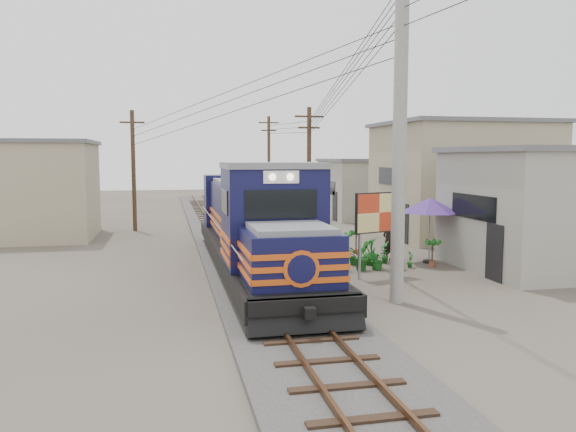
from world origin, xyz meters
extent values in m
plane|color=#473F35|center=(0.00, 0.00, 0.00)|extent=(120.00, 120.00, 0.00)
cube|color=#595651|center=(0.00, 10.00, 0.08)|extent=(3.60, 70.00, 0.16)
cube|color=#51331E|center=(-0.54, 10.00, 0.26)|extent=(0.08, 70.00, 0.12)
cube|color=#51331E|center=(0.54, 10.00, 0.26)|extent=(0.08, 70.00, 0.12)
cube|color=black|center=(0.00, 4.58, 0.77)|extent=(2.93, 16.18, 0.56)
cube|color=black|center=(0.00, -0.47, 0.47)|extent=(2.22, 3.24, 0.66)
cube|color=black|center=(0.00, 9.64, 0.47)|extent=(2.22, 3.24, 0.66)
cube|color=#0E0F36|center=(0.00, -1.69, 1.63)|extent=(2.40, 2.43, 1.52)
cube|color=#0E0F36|center=(0.00, 0.84, 2.44)|extent=(2.87, 2.63, 3.13)
cube|color=slate|center=(0.00, 0.84, 4.06)|extent=(2.93, 2.76, 0.18)
cube|color=black|center=(0.00, -0.48, 3.00)|extent=(2.05, 0.06, 0.81)
cube|color=white|center=(0.00, -0.49, 3.76)|extent=(1.01, 0.06, 0.35)
cube|color=#0E0F36|center=(0.00, 7.11, 2.04)|extent=(2.29, 9.91, 2.33)
cube|color=slate|center=(0.00, 7.11, 3.25)|extent=(2.05, 9.91, 0.18)
cube|color=#D85114|center=(0.00, 4.58, 1.33)|extent=(2.97, 16.18, 0.14)
cube|color=#D85114|center=(0.00, 4.58, 1.63)|extent=(2.97, 16.18, 0.14)
cube|color=#D85114|center=(0.00, 4.58, 1.94)|extent=(2.97, 16.18, 0.14)
cylinder|color=#9E9B93|center=(3.50, -0.50, 5.00)|extent=(0.40, 0.40, 10.00)
cylinder|color=#4C3826|center=(4.50, 14.00, 3.50)|extent=(0.24, 0.24, 7.00)
cube|color=#4C3826|center=(4.50, 14.00, 6.50)|extent=(1.60, 0.10, 0.10)
cube|color=#4C3826|center=(4.50, 14.00, 5.90)|extent=(1.20, 0.10, 0.10)
cylinder|color=#4C3826|center=(4.80, 28.00, 3.75)|extent=(0.24, 0.24, 7.50)
cube|color=#4C3826|center=(4.80, 28.00, 7.00)|extent=(1.60, 0.10, 0.10)
cube|color=#4C3826|center=(4.80, 28.00, 6.40)|extent=(1.20, 0.10, 0.10)
cylinder|color=#4C3826|center=(-5.00, 18.00, 3.50)|extent=(0.24, 0.24, 7.00)
cube|color=#4C3826|center=(-5.00, 18.00, 6.50)|extent=(1.60, 0.10, 0.10)
cube|color=#4C3826|center=(-5.00, 18.00, 5.90)|extent=(1.20, 0.10, 0.10)
cube|color=gray|center=(11.50, 3.00, 2.25)|extent=(7.00, 6.00, 4.50)
cube|color=slate|center=(11.50, 3.00, 4.60)|extent=(7.35, 6.30, 0.20)
cube|color=black|center=(7.98, 3.00, 2.48)|extent=(0.05, 3.00, 0.90)
cube|color=tan|center=(12.50, 12.00, 3.00)|extent=(8.00, 7.00, 6.00)
cube|color=slate|center=(12.50, 12.00, 6.10)|extent=(8.40, 7.35, 0.20)
cube|color=black|center=(8.48, 12.00, 3.30)|extent=(0.05, 3.50, 0.90)
cube|color=gray|center=(11.00, 22.00, 2.00)|extent=(6.00, 6.00, 4.00)
cube|color=slate|center=(11.00, 22.00, 4.10)|extent=(6.30, 6.30, 0.20)
cube|color=black|center=(7.98, 22.00, 2.20)|extent=(0.05, 3.00, 0.90)
cube|color=tan|center=(-10.00, 16.00, 2.50)|extent=(6.00, 6.00, 5.00)
cube|color=slate|center=(-10.00, 16.00, 5.10)|extent=(6.30, 6.30, 0.20)
cylinder|color=#99999E|center=(3.47, 2.71, 1.13)|extent=(0.10, 0.10, 2.26)
cylinder|color=#99999E|center=(5.01, 3.20, 1.13)|extent=(0.10, 0.10, 2.26)
cube|color=black|center=(4.24, 2.95, 2.35)|extent=(1.93, 0.71, 1.44)
cube|color=red|center=(4.24, 2.92, 2.35)|extent=(1.83, 0.65, 1.35)
cylinder|color=black|center=(7.32, 5.12, 0.05)|extent=(0.49, 0.49, 0.10)
cylinder|color=#99999E|center=(7.32, 5.12, 1.21)|extent=(0.05, 0.05, 2.43)
cone|color=#47287A|center=(7.32, 5.12, 2.37)|extent=(2.81, 2.81, 0.61)
imported|color=black|center=(5.88, 5.92, 0.90)|extent=(0.78, 0.71, 1.80)
imported|color=#1A5E1B|center=(3.44, 4.18, 0.39)|extent=(0.37, 0.46, 0.78)
imported|color=#1A5E1B|center=(4.09, 4.20, 0.57)|extent=(0.78, 0.80, 1.14)
imported|color=#1A5E1B|center=(4.72, 4.24, 0.40)|extent=(0.96, 0.95, 0.81)
imported|color=#1A5E1B|center=(5.49, 4.10, 0.48)|extent=(0.58, 0.58, 0.96)
imported|color=#1A5E1B|center=(6.11, 4.31, 0.36)|extent=(0.44, 0.46, 0.72)
imported|color=#1A5E1B|center=(3.46, 5.28, 0.46)|extent=(0.45, 0.54, 0.92)
imported|color=#1A5E1B|center=(4.19, 5.29, 0.37)|extent=(0.59, 0.68, 0.74)
imported|color=#1A5E1B|center=(4.83, 5.18, 0.55)|extent=(0.70, 0.70, 1.10)
imported|color=#1A5E1B|center=(5.51, 5.42, 0.45)|extent=(0.43, 0.54, 0.91)
imported|color=#1A5E1B|center=(5.99, 5.35, 0.44)|extent=(0.54, 0.47, 0.88)
imported|color=#1A5E1B|center=(3.54, 6.31, 0.31)|extent=(0.74, 0.73, 0.62)
imported|color=#1A5E1B|center=(4.07, 6.38, 0.41)|extent=(0.63, 0.63, 0.83)
camera|label=1|loc=(-3.12, -15.82, 4.31)|focal=35.00mm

